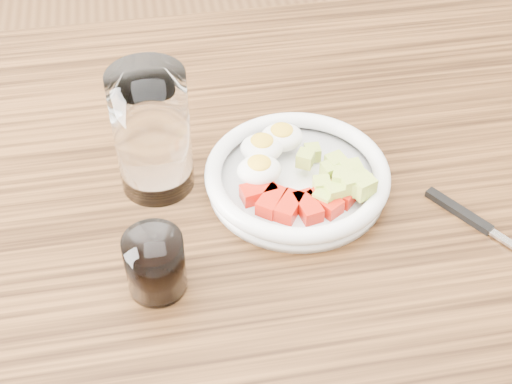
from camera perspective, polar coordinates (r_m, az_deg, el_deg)
dining_table at (r=0.88m, az=0.76°, el=-6.44°), size 1.50×0.90×0.77m
bowl at (r=0.83m, az=3.30°, el=1.36°), size 0.22×0.22×0.05m
fork at (r=0.83m, az=17.24°, el=-2.32°), size 0.11×0.16×0.01m
water_glass at (r=0.80m, az=-8.32°, el=4.76°), size 0.09×0.09×0.15m
coffee_glass at (r=0.72m, az=-8.06°, el=-5.74°), size 0.06×0.06×0.07m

